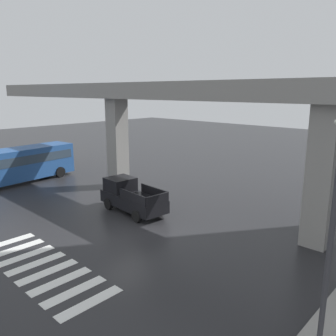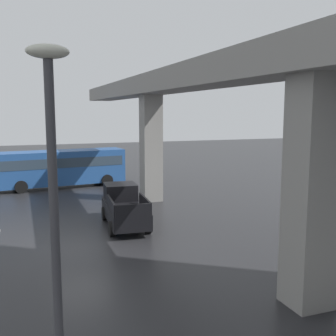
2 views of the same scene
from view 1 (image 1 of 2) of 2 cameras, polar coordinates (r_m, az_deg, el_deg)
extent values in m
plane|color=#232326|center=(19.63, -6.88, -10.99)|extent=(120.00, 120.00, 0.00)
cube|color=silver|center=(20.45, -25.29, -11.18)|extent=(0.55, 2.80, 0.01)
cube|color=silver|center=(19.50, -24.07, -12.24)|extent=(0.55, 2.80, 0.01)
cube|color=silver|center=(18.57, -22.70, -13.40)|extent=(0.55, 2.80, 0.01)
cube|color=silver|center=(17.65, -21.18, -14.67)|extent=(0.55, 2.80, 0.01)
cube|color=silver|center=(16.76, -19.47, -16.06)|extent=(0.55, 2.80, 0.01)
cube|color=silver|center=(15.90, -17.55, -17.59)|extent=(0.55, 2.80, 0.01)
cube|color=silver|center=(15.07, -15.38, -19.27)|extent=(0.55, 2.80, 0.01)
cube|color=silver|center=(14.27, -12.90, -21.12)|extent=(0.55, 2.80, 0.01)
cube|color=gray|center=(22.22, 4.72, 12.75)|extent=(53.24, 2.25, 1.20)
cube|color=gray|center=(28.39, -8.44, 4.07)|extent=(1.30, 1.30, 7.28)
cube|color=gray|center=(18.74, 24.34, -1.47)|extent=(1.30, 1.30, 7.28)
cube|color=black|center=(22.75, -5.85, -5.47)|extent=(5.23, 2.30, 0.80)
cube|color=black|center=(23.64, -7.98, -2.67)|extent=(1.83, 1.88, 0.90)
cube|color=#3F5160|center=(24.02, -8.61, -2.44)|extent=(0.23, 1.67, 0.77)
cube|color=black|center=(21.16, -5.95, -4.90)|extent=(2.65, 0.31, 0.60)
cube|color=black|center=(22.18, -2.30, -3.99)|extent=(2.65, 0.31, 0.60)
cube|color=black|center=(20.66, -1.76, -5.27)|extent=(0.24, 1.75, 0.60)
cylinder|color=black|center=(23.65, -9.88, -5.90)|extent=(0.78, 0.34, 0.76)
cylinder|color=black|center=(24.59, -6.32, -5.04)|extent=(0.78, 0.34, 0.76)
cylinder|color=black|center=(21.18, -5.25, -8.02)|extent=(0.78, 0.34, 0.76)
cylinder|color=black|center=(22.23, -1.50, -6.94)|extent=(0.78, 0.34, 0.76)
cube|color=#234C8C|center=(32.20, -24.50, 0.46)|extent=(3.63, 11.00, 2.70)
cube|color=#2D3D4C|center=(32.11, -24.57, 1.28)|extent=(3.61, 10.47, 0.76)
cube|color=#2D3D4C|center=(34.91, -16.84, 2.52)|extent=(2.25, 0.32, 1.49)
cylinder|color=black|center=(35.33, -19.92, -0.06)|extent=(0.45, 0.99, 0.96)
cylinder|color=black|center=(33.33, -17.61, -0.63)|extent=(0.45, 0.99, 0.96)
cylinder|color=#38383D|center=(10.76, 25.36, -12.64)|extent=(0.16, 0.16, 7.00)
camera|label=2|loc=(10.07, 67.27, -5.16)|focal=43.27mm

